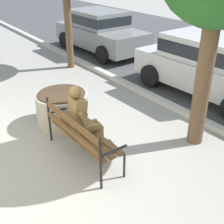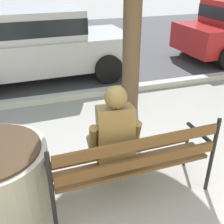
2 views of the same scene
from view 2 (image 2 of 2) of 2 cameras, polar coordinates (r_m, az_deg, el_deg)
The scene contains 6 objects.
ground_plane at distance 3.21m, azimuth 0.23°, elevation -18.62°, with size 80.00×80.00×0.00m, color gray.
street_surface at distance 9.90m, azimuth -14.15°, elevation 13.37°, with size 60.00×9.00×0.01m, color #424244.
curb_stone at distance 5.53m, azimuth -9.41°, elevation 3.19°, with size 60.00×0.20×0.12m, color #B2AFA8.
park_bench at distance 2.94m, azimuth 4.47°, elevation -9.72°, with size 1.81×0.56×0.95m.
bronze_statue_seated at distance 2.98m, azimuth 0.40°, elevation -6.06°, with size 0.70×0.78×1.37m.
parked_car_silver at distance 6.61m, azimuth -15.19°, elevation 13.81°, with size 4.15×2.02×1.56m.
Camera 2 is at (-0.71, -2.10, 2.32)m, focal length 44.05 mm.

